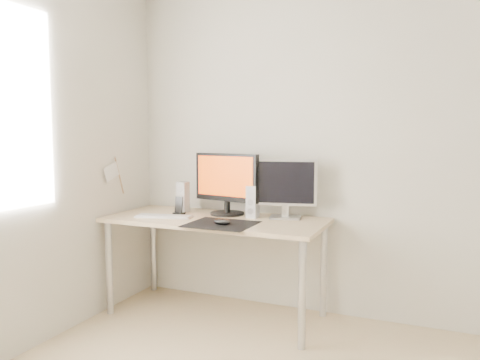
% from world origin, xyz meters
% --- Properties ---
extents(wall_back, '(3.50, 0.00, 3.50)m').
position_xyz_m(wall_back, '(0.00, 1.75, 1.25)').
color(wall_back, silver).
rests_on(wall_back, ground).
extents(mousepad, '(0.45, 0.40, 0.00)m').
position_xyz_m(mousepad, '(-0.79, 1.18, 0.73)').
color(mousepad, black).
rests_on(mousepad, desk).
extents(mouse, '(0.12, 0.07, 0.04)m').
position_xyz_m(mouse, '(-0.77, 1.15, 0.76)').
color(mouse, black).
rests_on(mouse, mousepad).
extents(desk, '(1.60, 0.70, 0.73)m').
position_xyz_m(desk, '(-0.93, 1.38, 0.65)').
color(desk, '#D1B587').
rests_on(desk, ground).
extents(main_monitor, '(0.55, 0.30, 0.47)m').
position_xyz_m(main_monitor, '(-0.91, 1.54, 0.98)').
color(main_monitor, black).
rests_on(main_monitor, desk).
extents(second_monitor, '(0.45, 0.20, 0.43)m').
position_xyz_m(second_monitor, '(-0.46, 1.57, 0.97)').
color(second_monitor, silver).
rests_on(second_monitor, desk).
extents(speaker_left, '(0.08, 0.09, 0.24)m').
position_xyz_m(speaker_left, '(-1.28, 1.52, 0.85)').
color(speaker_left, silver).
rests_on(speaker_left, desk).
extents(speaker_right, '(0.08, 0.09, 0.24)m').
position_xyz_m(speaker_right, '(-0.69, 1.50, 0.85)').
color(speaker_right, white).
rests_on(speaker_right, desk).
extents(keyboard, '(0.44, 0.20, 0.02)m').
position_xyz_m(keyboard, '(-1.29, 1.26, 0.74)').
color(keyboard, silver).
rests_on(keyboard, desk).
extents(phone_dock, '(0.08, 0.07, 0.14)m').
position_xyz_m(phone_dock, '(-1.25, 1.41, 0.77)').
color(phone_dock, black).
rests_on(phone_dock, desk).
extents(pennant, '(0.01, 0.23, 0.29)m').
position_xyz_m(pennant, '(-1.72, 1.24, 1.05)').
color(pennant, '#A57F54').
rests_on(pennant, wall_left).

